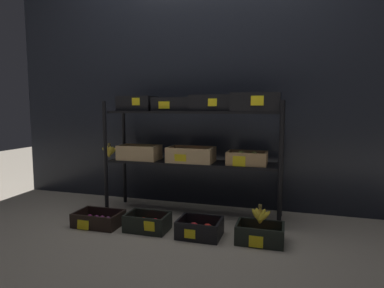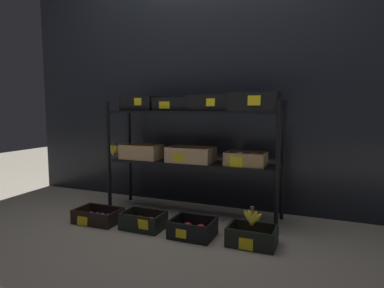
% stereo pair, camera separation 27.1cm
% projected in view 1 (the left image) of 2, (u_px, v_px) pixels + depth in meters
% --- Properties ---
extents(ground_plane, '(10.00, 10.00, 0.00)m').
position_uv_depth(ground_plane, '(192.00, 214.00, 2.78)').
color(ground_plane, gray).
extents(storefront_wall, '(3.84, 0.12, 2.18)m').
position_uv_depth(storefront_wall, '(203.00, 87.00, 3.01)').
color(storefront_wall, black).
rests_on(storefront_wall, ground_plane).
extents(display_rack, '(1.58, 0.36, 1.01)m').
position_uv_depth(display_rack, '(191.00, 133.00, 2.70)').
color(display_rack, black).
rests_on(display_rack, ground_plane).
extents(crate_ground_plum, '(0.35, 0.24, 0.11)m').
position_uv_depth(crate_ground_plum, '(99.00, 221.00, 2.50)').
color(crate_ground_plum, black).
rests_on(crate_ground_plum, ground_plane).
extents(crate_ground_apple_red, '(0.31, 0.22, 0.13)m').
position_uv_depth(crate_ground_apple_red, '(148.00, 224.00, 2.40)').
color(crate_ground_apple_red, black).
rests_on(crate_ground_apple_red, ground_plane).
extents(crate_ground_center_apple_red, '(0.30, 0.24, 0.13)m').
position_uv_depth(crate_ground_center_apple_red, '(200.00, 230.00, 2.29)').
color(crate_ground_center_apple_red, black).
rests_on(crate_ground_center_apple_red, ground_plane).
extents(crate_ground_tangerine, '(0.31, 0.22, 0.13)m').
position_uv_depth(crate_ground_tangerine, '(260.00, 235.00, 2.19)').
color(crate_ground_tangerine, black).
rests_on(crate_ground_tangerine, ground_plane).
extents(banana_bunch_loose, '(0.14, 0.05, 0.13)m').
position_uv_depth(banana_bunch_loose, '(260.00, 216.00, 2.17)').
color(banana_bunch_loose, brown).
rests_on(banana_bunch_loose, crate_ground_tangerine).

